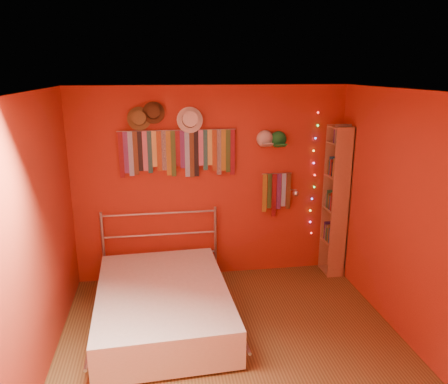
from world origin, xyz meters
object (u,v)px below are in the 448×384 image
reading_lamp (295,193)px  tie_rack (178,151)px  bookshelf (339,201)px  bed (163,304)px

reading_lamp → tie_rack: bearing=173.1°
bookshelf → reading_lamp: bearing=-177.8°
reading_lamp → bed: bearing=-153.2°
tie_rack → reading_lamp: (1.47, -0.18, -0.55)m
reading_lamp → bookshelf: (0.61, 0.02, -0.14)m
tie_rack → reading_lamp: tie_rack is taller
tie_rack → reading_lamp: bearing=-6.9°
tie_rack → bed: tie_rack is taller
tie_rack → bookshelf: bookshelf is taller
tie_rack → reading_lamp: 1.58m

